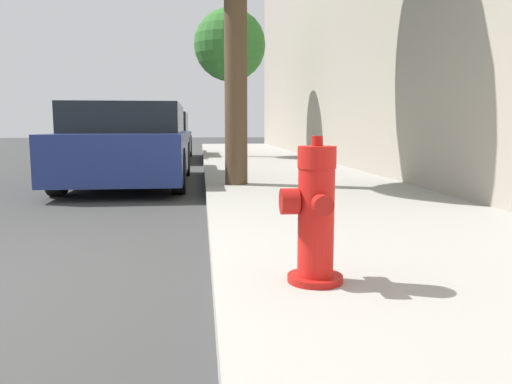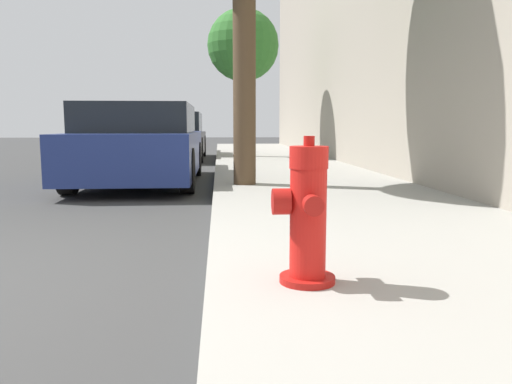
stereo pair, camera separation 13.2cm
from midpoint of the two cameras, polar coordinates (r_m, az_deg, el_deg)
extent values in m
cube|color=#99968E|center=(3.26, 19.78, -8.69)|extent=(2.83, 40.00, 0.16)
cylinder|color=#A91511|center=(2.65, 5.33, -9.79)|extent=(0.29, 0.29, 0.04)
cylinder|color=red|center=(2.58, 5.41, -3.48)|extent=(0.19, 0.19, 0.56)
cylinder|color=red|center=(2.54, 5.50, 3.98)|extent=(0.20, 0.20, 0.11)
cylinder|color=#A91511|center=(2.53, 5.53, 5.83)|extent=(0.06, 0.06, 0.05)
cylinder|color=#A91511|center=(2.43, 6.07, -1.48)|extent=(0.10, 0.08, 0.10)
cylinder|color=#A91511|center=(2.69, 4.88, -0.61)|extent=(0.10, 0.08, 0.10)
cylinder|color=#A91511|center=(2.54, 2.37, -1.08)|extent=(0.09, 0.13, 0.13)
cube|color=navy|center=(8.56, -14.55, 4.34)|extent=(1.83, 4.22, 0.68)
cube|color=black|center=(8.39, -14.85, 8.14)|extent=(1.69, 2.32, 0.45)
cylinder|color=black|center=(10.01, -18.20, 3.53)|extent=(0.20, 0.66, 0.66)
cylinder|color=black|center=(9.80, -8.57, 3.74)|extent=(0.20, 0.66, 0.66)
cylinder|color=black|center=(7.47, -22.29, 2.09)|extent=(0.20, 0.66, 0.66)
cylinder|color=black|center=(7.19, -9.38, 2.37)|extent=(0.20, 0.66, 0.66)
cube|color=black|center=(14.69, -11.31, 5.55)|extent=(1.79, 4.53, 0.61)
cube|color=black|center=(14.50, -11.43, 7.80)|extent=(1.65, 2.49, 0.55)
cylinder|color=black|center=(16.18, -13.75, 5.11)|extent=(0.20, 0.67, 0.67)
cylinder|color=black|center=(16.05, -7.95, 5.24)|extent=(0.20, 0.67, 0.67)
cylinder|color=black|center=(13.40, -15.29, 4.60)|extent=(0.20, 0.67, 0.67)
cylinder|color=black|center=(13.25, -8.29, 4.75)|extent=(0.20, 0.67, 0.67)
cylinder|color=brown|center=(6.99, -2.88, 14.48)|extent=(0.31, 0.31, 3.30)
cylinder|color=brown|center=(13.43, -3.24, 9.01)|extent=(0.25, 0.25, 2.30)
sphere|color=#2D6B28|center=(13.59, -3.30, 16.43)|extent=(1.87, 1.87, 1.87)
camera|label=1|loc=(0.07, -91.01, -0.13)|focal=35.00mm
camera|label=2|loc=(0.07, 88.99, 0.13)|focal=35.00mm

